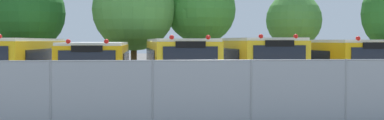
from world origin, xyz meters
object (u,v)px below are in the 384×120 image
(tree_2, at_px, (134,10))
(traffic_cone, at_px, (105,116))
(school_bus_1, at_px, (17,64))
(tree_4, at_px, (294,18))
(school_bus_4, at_px, (249,63))
(school_bus_2, at_px, (99,66))
(school_bus_5, at_px, (323,64))
(tree_1, at_px, (28,13))
(school_bus_3, at_px, (177,64))
(tree_3, at_px, (199,11))

(tree_2, bearing_deg, traffic_cone, -92.49)
(school_bus_1, relative_size, tree_4, 1.94)
(school_bus_4, bearing_deg, tree_4, -118.73)
(tree_2, bearing_deg, school_bus_2, -100.65)
(school_bus_4, relative_size, tree_2, 1.50)
(school_bus_5, height_order, tree_1, tree_1)
(school_bus_3, height_order, tree_4, tree_4)
(tree_2, bearing_deg, school_bus_1, -121.46)
(school_bus_2, relative_size, tree_2, 1.53)
(school_bus_1, distance_m, traffic_cone, 9.64)
(school_bus_1, distance_m, school_bus_5, 14.17)
(school_bus_4, height_order, traffic_cone, school_bus_4)
(school_bus_5, bearing_deg, tree_4, -98.84)
(tree_1, xyz_separation_m, tree_2, (6.44, -0.37, 0.18))
(school_bus_1, xyz_separation_m, school_bus_5, (14.17, 0.01, -0.03))
(tree_2, bearing_deg, tree_3, 10.23)
(school_bus_3, xyz_separation_m, tree_2, (-2.03, 8.33, 2.95))
(tree_1, relative_size, tree_2, 0.93)
(school_bus_2, bearing_deg, school_bus_4, 179.59)
(tree_1, distance_m, tree_2, 6.45)
(tree_2, distance_m, traffic_cone, 17.42)
(school_bus_3, relative_size, tree_1, 1.75)
(school_bus_4, distance_m, tree_3, 9.67)
(school_bus_5, bearing_deg, school_bus_2, -0.92)
(school_bus_4, bearing_deg, tree_2, -57.93)
(school_bus_2, xyz_separation_m, school_bus_4, (7.00, -0.08, 0.10))
(traffic_cone, bearing_deg, school_bus_2, 95.47)
(school_bus_2, xyz_separation_m, tree_2, (1.56, 8.29, 3.02))
(school_bus_5, xyz_separation_m, traffic_cone, (-9.75, -8.49, -1.17))
(tree_3, height_order, tree_4, tree_3)
(school_bus_4, bearing_deg, tree_1, -37.29)
(school_bus_5, relative_size, traffic_cone, 24.43)
(school_bus_1, xyz_separation_m, tree_4, (15.62, 9.59, 2.54))
(school_bus_2, xyz_separation_m, traffic_cone, (0.82, -8.61, -1.12))
(school_bus_2, relative_size, tree_4, 1.88)
(school_bus_3, distance_m, tree_4, 12.96)
(tree_2, xyz_separation_m, tree_3, (4.12, 0.74, 0.02))
(school_bus_1, xyz_separation_m, tree_2, (5.15, 8.42, 2.94))
(tree_2, relative_size, tree_4, 1.22)
(school_bus_5, bearing_deg, school_bus_3, -0.91)
(school_bus_2, xyz_separation_m, school_bus_5, (10.57, -0.12, 0.06))
(tree_1, bearing_deg, tree_3, 2.01)
(tree_2, bearing_deg, school_bus_3, -76.29)
(school_bus_1, height_order, tree_4, tree_4)
(school_bus_5, bearing_deg, school_bus_1, -0.23)
(school_bus_2, height_order, tree_2, tree_2)
(school_bus_2, bearing_deg, school_bus_3, 179.53)
(school_bus_4, distance_m, tree_2, 10.40)
(school_bus_4, relative_size, traffic_cone, 22.08)
(school_bus_4, distance_m, school_bus_5, 3.58)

